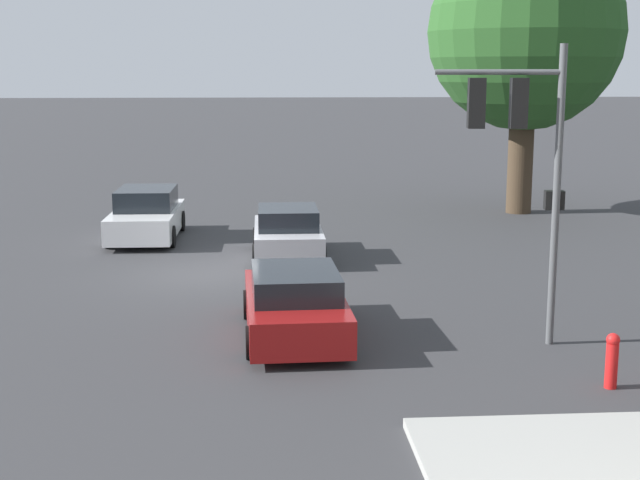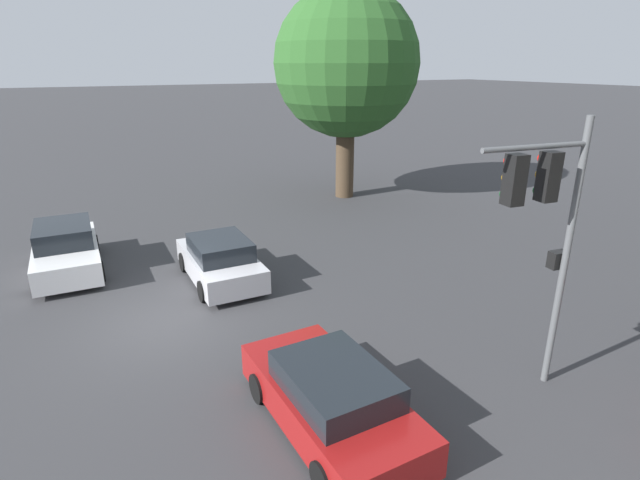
{
  "view_description": "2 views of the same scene",
  "coord_description": "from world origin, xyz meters",
  "px_view_note": "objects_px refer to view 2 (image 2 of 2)",
  "views": [
    {
      "loc": [
        22.05,
        1.28,
        5.06
      ],
      "look_at": [
        1.41,
        2.72,
        1.11
      ],
      "focal_mm": 50.0,
      "sensor_mm": 36.0,
      "label": 1
    },
    {
      "loc": [
        12.15,
        -1.7,
        6.41
      ],
      "look_at": [
        0.09,
        4.5,
        1.58
      ],
      "focal_mm": 28.0,
      "sensor_mm": 36.0,
      "label": 2
    }
  ],
  "objects_px": {
    "street_tree": "(346,64)",
    "crossing_car_0": "(331,398)",
    "traffic_signal": "(544,209)",
    "crossing_car_2": "(220,261)",
    "crossing_car_1": "(66,249)"
  },
  "relations": [
    {
      "from": "street_tree",
      "to": "crossing_car_0",
      "type": "relative_size",
      "value": 2.28
    },
    {
      "from": "crossing_car_0",
      "to": "traffic_signal",
      "type": "bearing_deg",
      "value": -101.23
    },
    {
      "from": "street_tree",
      "to": "traffic_signal",
      "type": "relative_size",
      "value": 1.77
    },
    {
      "from": "street_tree",
      "to": "crossing_car_2",
      "type": "xyz_separation_m",
      "value": [
        7.31,
        -8.6,
        -5.68
      ]
    },
    {
      "from": "crossing_car_0",
      "to": "crossing_car_2",
      "type": "xyz_separation_m",
      "value": [
        -7.41,
        0.12,
        0.02
      ]
    },
    {
      "from": "crossing_car_0",
      "to": "crossing_car_1",
      "type": "xyz_separation_m",
      "value": [
        -10.48,
        -4.08,
        0.08
      ]
    },
    {
      "from": "crossing_car_0",
      "to": "crossing_car_1",
      "type": "relative_size",
      "value": 0.96
    },
    {
      "from": "street_tree",
      "to": "crossing_car_0",
      "type": "distance_m",
      "value": 18.03
    },
    {
      "from": "crossing_car_0",
      "to": "street_tree",
      "type": "bearing_deg",
      "value": -32.38
    },
    {
      "from": "crossing_car_0",
      "to": "crossing_car_1",
      "type": "height_order",
      "value": "crossing_car_1"
    },
    {
      "from": "crossing_car_1",
      "to": "crossing_car_2",
      "type": "distance_m",
      "value": 5.2
    },
    {
      "from": "traffic_signal",
      "to": "crossing_car_1",
      "type": "xyz_separation_m",
      "value": [
        -11.16,
        -8.14,
        -3.14
      ]
    },
    {
      "from": "crossing_car_0",
      "to": "crossing_car_1",
      "type": "distance_m",
      "value": 11.25
    },
    {
      "from": "traffic_signal",
      "to": "crossing_car_2",
      "type": "xyz_separation_m",
      "value": [
        -8.09,
        -3.95,
        -3.2
      ]
    },
    {
      "from": "crossing_car_0",
      "to": "crossing_car_2",
      "type": "height_order",
      "value": "crossing_car_2"
    }
  ]
}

